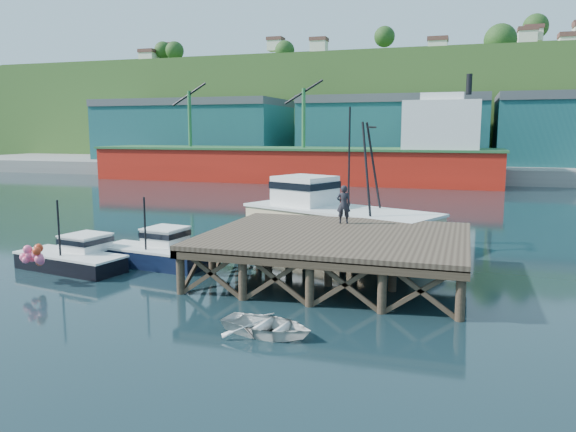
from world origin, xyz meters
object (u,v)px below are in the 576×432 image
at_px(dinghy, 267,325).
at_px(dockworker, 344,204).
at_px(boat_black, 74,256).
at_px(boat_navy, 157,251).
at_px(trawler, 335,215).

distance_m(dinghy, dockworker, 11.42).
height_order(boat_black, dinghy, boat_black).
bearing_deg(boat_navy, dockworker, 27.43).
relative_size(boat_navy, boat_black, 0.99).
bearing_deg(dinghy, boat_black, 74.82).
xyz_separation_m(boat_black, dockworker, (12.59, 5.36, 2.46)).
xyz_separation_m(trawler, dockworker, (1.69, -5.47, 1.41)).
relative_size(dinghy, dockworker, 1.65).
relative_size(boat_black, trawler, 0.46).
bearing_deg(boat_black, dockworker, 33.27).
relative_size(boat_navy, trawler, 0.46).
distance_m(boat_black, dockworker, 13.90).
bearing_deg(boat_black, boat_navy, 41.51).
xyz_separation_m(boat_navy, dinghy, (8.90, -7.82, -0.39)).
relative_size(boat_navy, dinghy, 1.84).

